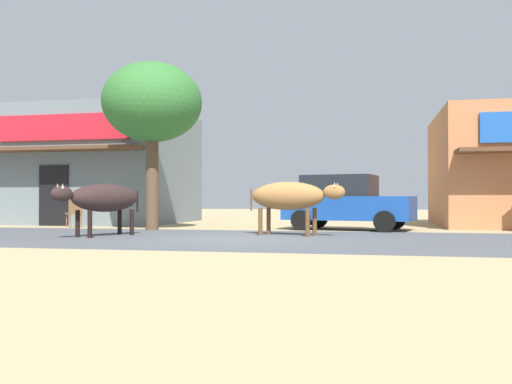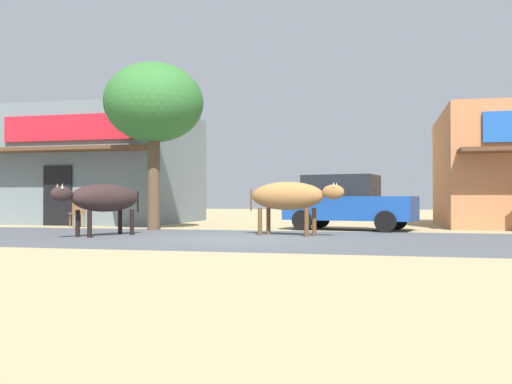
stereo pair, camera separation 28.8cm
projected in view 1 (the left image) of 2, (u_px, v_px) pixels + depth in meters
name	position (u px, v px, depth m)	size (l,w,h in m)	color
ground	(236.00, 238.00, 12.71)	(80.00, 80.00, 0.00)	tan
asphalt_road	(236.00, 238.00, 12.71)	(72.00, 6.55, 0.00)	#4D5056
storefront_left_cafe	(105.00, 167.00, 21.75)	(6.20, 6.85, 4.37)	slate
roadside_tree	(152.00, 104.00, 16.40)	(2.99, 2.99, 5.03)	brown
parked_hatchback_car	(346.00, 202.00, 16.38)	(4.03, 2.44, 1.64)	#1A4AA2
cow_near_brown	(103.00, 198.00, 13.49)	(1.46, 2.48, 1.30)	#312120
cow_far_dark	(290.00, 197.00, 13.76)	(2.56, 1.19, 1.36)	#9D6A38
cafe_chair_near_tree	(75.00, 212.00, 17.79)	(0.62, 0.62, 0.92)	brown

